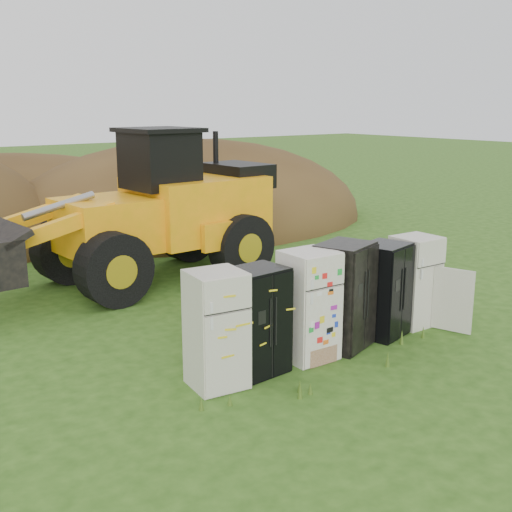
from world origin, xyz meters
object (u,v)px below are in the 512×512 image
(fridge_black_side, at_px, (256,321))
(wheel_loader, at_px, (127,209))
(fridge_leftmost, at_px, (216,329))
(fridge_black_right, at_px, (383,290))
(fridge_dark_mid, at_px, (344,296))
(fridge_sticker, at_px, (309,305))
(fridge_open_door, at_px, (414,281))

(fridge_black_side, height_order, wheel_loader, wheel_loader)
(fridge_leftmost, distance_m, fridge_black_right, 3.77)
(fridge_dark_mid, distance_m, fridge_black_right, 1.02)
(fridge_sticker, distance_m, fridge_black_right, 1.88)
(fridge_sticker, relative_size, fridge_open_door, 1.06)
(wheel_loader, bearing_deg, fridge_leftmost, -107.03)
(fridge_sticker, xyz_separation_m, fridge_dark_mid, (0.86, 0.02, 0.01))
(fridge_open_door, bearing_deg, fridge_leftmost, -177.68)
(fridge_black_right, relative_size, fridge_open_door, 0.99)
(wheel_loader, bearing_deg, fridge_black_right, -72.60)
(fridge_dark_mid, relative_size, fridge_open_door, 1.07)
(fridge_leftmost, relative_size, fridge_dark_mid, 0.96)
(fridge_black_side, xyz_separation_m, wheel_loader, (0.67, 6.01, 0.99))
(fridge_leftmost, relative_size, wheel_loader, 0.24)
(fridge_leftmost, distance_m, fridge_open_door, 4.73)
(fridge_leftmost, height_order, fridge_dark_mid, fridge_dark_mid)
(fridge_sticker, distance_m, fridge_dark_mid, 0.86)
(fridge_sticker, distance_m, fridge_open_door, 2.85)
(fridge_leftmost, height_order, fridge_open_door, fridge_leftmost)
(fridge_dark_mid, bearing_deg, fridge_open_door, -17.56)
(fridge_black_right, distance_m, fridge_open_door, 0.97)
(fridge_sticker, relative_size, wheel_loader, 0.25)
(fridge_black_side, bearing_deg, wheel_loader, 79.38)
(fridge_dark_mid, height_order, fridge_black_right, fridge_dark_mid)
(fridge_black_side, xyz_separation_m, fridge_open_door, (3.93, 0.01, 0.01))
(fridge_sticker, height_order, fridge_black_right, fridge_sticker)
(fridge_black_side, relative_size, fridge_open_door, 0.99)
(fridge_sticker, relative_size, fridge_black_right, 1.07)
(fridge_leftmost, relative_size, fridge_open_door, 1.03)
(fridge_sticker, height_order, wheel_loader, wheel_loader)
(fridge_sticker, distance_m, wheel_loader, 6.14)
(fridge_black_right, height_order, wheel_loader, wheel_loader)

